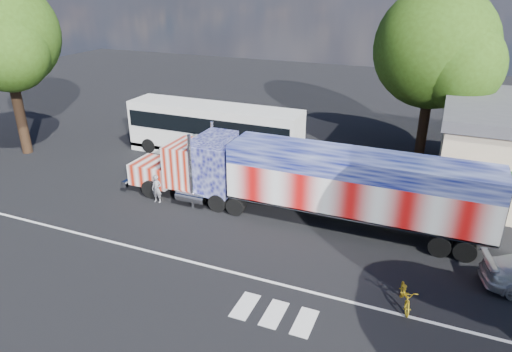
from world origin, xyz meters
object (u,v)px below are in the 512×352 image
at_px(semi_truck, 308,180).
at_px(woman, 157,189).
at_px(coach_bus, 214,130).
at_px(tree_w_a, 4,35).
at_px(bicycle, 406,295).
at_px(tree_ne_a, 437,49).

relative_size(semi_truck, woman, 12.28).
distance_m(coach_bus, tree_w_a, 15.05).
distance_m(semi_truck, coach_bus, 10.91).
height_order(bicycle, tree_ne_a, tree_ne_a).
height_order(woman, bicycle, woman).
distance_m(woman, tree_w_a, 15.48).
bearing_deg(bicycle, coach_bus, 127.09).
xyz_separation_m(semi_truck, tree_w_a, (-21.56, 1.71, 6.04)).
height_order(semi_truck, tree_w_a, tree_w_a).
relative_size(semi_truck, bicycle, 10.76).
distance_m(semi_truck, tree_ne_a, 14.32).
relative_size(tree_w_a, tree_ne_a, 1.04).
relative_size(coach_bus, bicycle, 6.78).
distance_m(coach_bus, bicycle, 18.61).
relative_size(semi_truck, tree_w_a, 1.67).
xyz_separation_m(woman, bicycle, (13.90, -3.90, -0.32)).
bearing_deg(woman, semi_truck, 6.45).
height_order(coach_bus, woman, coach_bus).
xyz_separation_m(coach_bus, bicycle, (14.34, -11.78, -1.40)).
height_order(bicycle, tree_w_a, tree_w_a).
distance_m(semi_truck, woman, 8.56).
height_order(woman, tree_ne_a, tree_ne_a).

